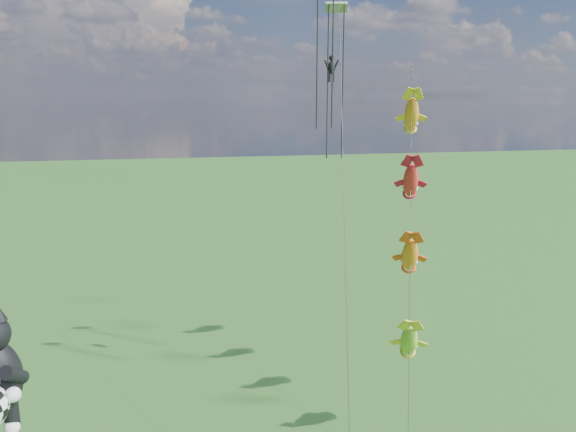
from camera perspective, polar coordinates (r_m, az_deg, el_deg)
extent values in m
sphere|color=white|center=(23.03, -26.14, -15.99)|extent=(0.55, 0.55, 0.55)
sphere|color=white|center=(24.66, -26.24, -18.69)|extent=(0.59, 0.59, 0.59)
cylinder|color=black|center=(31.74, 12.30, -2.51)|extent=(5.80, 14.76, 19.76)
ellipsoid|color=green|center=(29.88, 12.20, -12.28)|extent=(1.66, 2.48, 2.59)
ellipsoid|color=#F2A519|center=(31.40, 12.29, -3.91)|extent=(1.66, 2.48, 2.59)
ellipsoid|color=red|center=(33.52, 12.36, 3.54)|extent=(1.66, 2.48, 2.59)
ellipsoid|color=red|center=(36.14, 12.43, 10.01)|extent=(1.66, 2.48, 2.59)
cylinder|color=black|center=(25.40, 5.69, 1.84)|extent=(3.91, 16.65, 26.47)
cylinder|color=black|center=(30.35, 2.99, 15.33)|extent=(0.08, 0.08, 7.19)
cylinder|color=black|center=(30.56, 4.50, 15.28)|extent=(0.08, 0.08, 7.19)
cube|color=blue|center=(33.87, 4.93, 20.37)|extent=(1.36, 0.92, 0.57)
cylinder|color=black|center=(33.40, 4.05, 12.99)|extent=(0.08, 0.08, 8.72)
cylinder|color=black|center=(33.65, 5.52, 12.95)|extent=(0.08, 0.08, 8.72)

